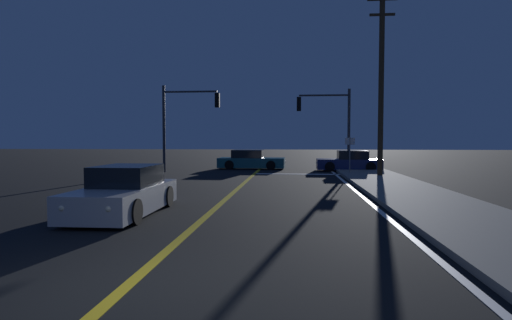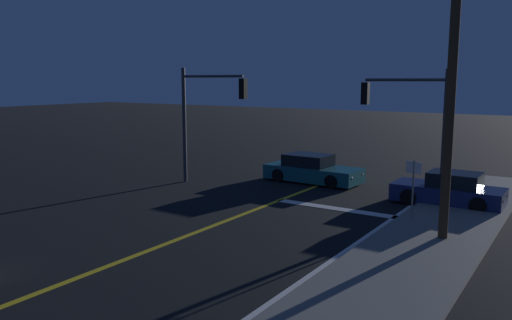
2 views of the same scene
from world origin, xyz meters
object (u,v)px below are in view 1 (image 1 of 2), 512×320
at_px(car_mid_block_silver, 125,193).
at_px(traffic_signal_near_right, 329,117).
at_px(utility_pole_right, 381,80).
at_px(street_sign_corner, 350,149).
at_px(car_following_oncoming_teal, 251,161).
at_px(traffic_signal_far_left, 184,115).
at_px(car_distant_tail_navy, 349,162).

relative_size(car_mid_block_silver, traffic_signal_near_right, 0.84).
height_order(car_mid_block_silver, utility_pole_right, utility_pole_right).
bearing_deg(street_sign_corner, car_following_oncoming_teal, 142.92).
distance_m(car_mid_block_silver, utility_pole_right, 15.58).
bearing_deg(traffic_signal_far_left, street_sign_corner, -7.88).
height_order(car_mid_block_silver, traffic_signal_far_left, traffic_signal_far_left).
height_order(utility_pole_right, street_sign_corner, utility_pole_right).
bearing_deg(car_following_oncoming_teal, traffic_signal_near_right, 72.10).
distance_m(utility_pole_right, street_sign_corner, 4.27).
height_order(traffic_signal_near_right, traffic_signal_far_left, traffic_signal_far_left).
xyz_separation_m(traffic_signal_near_right, traffic_signal_far_left, (-9.16, -1.40, 0.12)).
relative_size(car_following_oncoming_teal, street_sign_corner, 2.12).
height_order(traffic_signal_near_right, street_sign_corner, traffic_signal_near_right).
bearing_deg(utility_pole_right, car_distant_tail_navy, 100.77).
distance_m(traffic_signal_near_right, street_sign_corner, 3.58).
height_order(car_distant_tail_navy, car_following_oncoming_teal, same).
height_order(car_following_oncoming_teal, street_sign_corner, street_sign_corner).
relative_size(car_distant_tail_navy, traffic_signal_near_right, 0.79).
xyz_separation_m(utility_pole_right, street_sign_corner, (-1.40, 1.53, -3.73)).
xyz_separation_m(car_following_oncoming_teal, traffic_signal_near_right, (5.29, -1.92, 2.95)).
xyz_separation_m(car_distant_tail_navy, car_following_oncoming_teal, (-6.69, 1.26, 0.00)).
relative_size(car_following_oncoming_teal, traffic_signal_near_right, 0.89).
xyz_separation_m(car_mid_block_silver, street_sign_corner, (7.92, 13.12, 0.92)).
xyz_separation_m(traffic_signal_far_left, utility_pole_right, (11.51, -2.93, 1.59)).
bearing_deg(street_sign_corner, utility_pole_right, -47.54).
bearing_deg(traffic_signal_near_right, car_mid_block_silver, 66.38).
distance_m(traffic_signal_far_left, utility_pole_right, 11.99).
distance_m(traffic_signal_near_right, traffic_signal_far_left, 9.27).
height_order(car_following_oncoming_teal, utility_pole_right, utility_pole_right).
relative_size(car_mid_block_silver, utility_pole_right, 0.44).
height_order(car_mid_block_silver, street_sign_corner, street_sign_corner).
relative_size(car_mid_block_silver, traffic_signal_far_left, 0.81).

